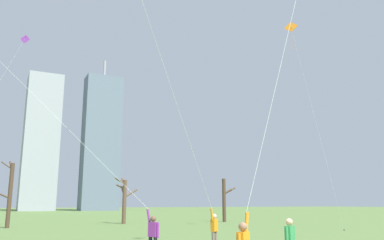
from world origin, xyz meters
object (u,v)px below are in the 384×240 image
Objects in this scene: kite_flyer_midfield_left_pink at (262,165)px; kite_flyer_midfield_center_yellow at (120,198)px; bare_tree_leftmost at (10,193)px; bare_tree_center at (124,198)px; kite_flyer_midfield_right_white at (206,202)px; distant_kite_low_near_trees_orange at (294,38)px; bare_tree_rightmost at (225,199)px; distant_kite_drifting_right_purple at (10,64)px.

kite_flyer_midfield_center_yellow is (-1.93, 6.90, -0.81)m from kite_flyer_midfield_left_pink.
bare_tree_leftmost reaches higher than bare_tree_center.
kite_flyer_midfield_right_white reaches higher than bare_tree_center.
distant_kite_low_near_trees_orange is 3.08× the size of bare_tree_leftmost.
bare_tree_center is 0.98× the size of bare_tree_rightmost.
bare_tree_rightmost is (19.40, 24.82, 0.29)m from kite_flyer_midfield_center_yellow.
bare_tree_rightmost is at bearing 4.60° from bare_tree_leftmost.
kite_flyer_midfield_left_pink is 27.71m from distant_kite_drifting_right_purple.
kite_flyer_midfield_left_pink is at bearing -79.95° from bare_tree_leftmost.
kite_flyer_midfield_right_white is 29.18m from bare_tree_rightmost.
distant_kite_drifting_right_purple is (-8.26, 18.05, 10.97)m from kite_flyer_midfield_right_white.
kite_flyer_midfield_right_white is at bearing -145.20° from distant_kite_low_near_trees_orange.
kite_flyer_midfield_left_pink is 4.13× the size of bare_tree_center.
bare_tree_leftmost is 11.36m from bare_tree_center.
kite_flyer_midfield_right_white is at bearing 74.33° from kite_flyer_midfield_left_pink.
distant_kite_low_near_trees_orange reaches higher than bare_tree_center.
bare_tree_center is (7.69, 25.56, 0.37)m from kite_flyer_midfield_center_yellow.
distant_kite_drifting_right_purple is at bearing 104.10° from kite_flyer_midfield_left_pink.
distant_kite_drifting_right_purple is 11.29m from bare_tree_leftmost.
kite_flyer_midfield_center_yellow is at bearing -178.48° from kite_flyer_midfield_right_white.
bare_tree_leftmost is at bearing 78.34° from distant_kite_drifting_right_purple.
distant_kite_low_near_trees_orange is at bearing -31.71° from bare_tree_leftmost.
bare_tree_leftmost is (1.00, 4.83, -10.15)m from distant_kite_drifting_right_purple.
distant_kite_drifting_right_purple reaches higher than bare_tree_leftmost.
distant_kite_low_near_trees_orange is at bearing -20.47° from distant_kite_drifting_right_purple.
kite_flyer_midfield_right_white is 2.44× the size of bare_tree_rightmost.
kite_flyer_midfield_right_white is at bearing -98.49° from bare_tree_center.
distant_kite_low_near_trees_orange reaches higher than kite_flyer_midfield_center_yellow.
kite_flyer_midfield_left_pink is 26.64m from distant_kite_low_near_trees_orange.
bare_tree_rightmost is (23.76, 6.66, -10.52)m from distant_kite_drifting_right_purple.
bare_tree_center is (3.80, 25.45, 0.53)m from kite_flyer_midfield_right_white.
kite_flyer_midfield_right_white is 2.48× the size of bare_tree_center.
distant_kite_low_near_trees_orange reaches higher than bare_tree_leftmost.
distant_kite_low_near_trees_orange is (14.02, 9.74, 14.16)m from kite_flyer_midfield_right_white.
distant_kite_low_near_trees_orange reaches higher than bare_tree_rightmost.
distant_kite_drifting_right_purple is 2.72× the size of bare_tree_leftmost.
kite_flyer_midfield_right_white is 2.05× the size of bare_tree_leftmost.
bare_tree_center is at bearing 13.06° from bare_tree_leftmost.
bare_tree_rightmost reaches higher than bare_tree_center.
kite_flyer_midfield_center_yellow is 24.77m from distant_kite_low_near_trees_orange.
kite_flyer_midfield_left_pink reaches higher than kite_flyer_midfield_center_yellow.
distant_kite_drifting_right_purple is at bearing 114.58° from kite_flyer_midfield_right_white.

